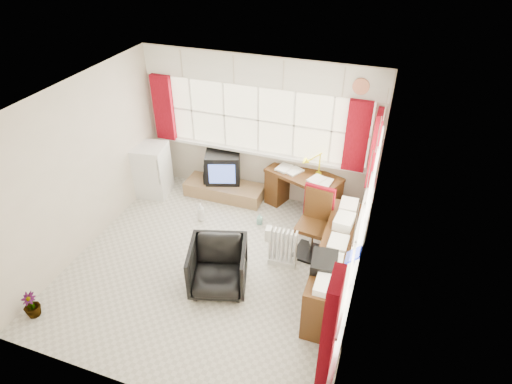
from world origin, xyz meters
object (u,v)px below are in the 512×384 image
office_chair (218,267)px  mini_fridge (152,170)px  radiator (283,250)px  crt_tv (223,166)px  desk (303,190)px  tv_bench (224,190)px  task_chair (315,219)px  desk_lamp (320,159)px  credenza (337,265)px

office_chair → mini_fridge: (-2.03, 1.74, 0.12)m
radiator → crt_tv: (-1.54, 1.48, 0.27)m
desk → tv_bench: size_ratio=0.97×
desk → task_chair: bearing=-66.4°
mini_fridge → radiator: bearing=-20.6°
desk → crt_tv: bearing=177.0°
tv_bench → crt_tv: size_ratio=1.90×
desk_lamp → radiator: (-0.16, -1.49, -0.74)m
office_chair → crt_tv: size_ratio=1.04×
desk → task_chair: (0.42, -0.96, 0.18)m
desk → mini_fridge: (-2.65, -0.38, 0.08)m
desk_lamp → credenza: bearing=-68.8°
desk → tv_bench: (-1.40, -0.08, -0.27)m
desk_lamp → tv_bench: (-1.63, -0.16, -0.86)m
desk → crt_tv: size_ratio=1.84×
tv_bench → mini_fridge: mini_fridge is taller
radiator → desk_lamp: bearing=84.0°
task_chair → crt_tv: task_chair is taller
radiator → credenza: bearing=-13.4°
office_chair → task_chair: bearing=31.2°
task_chair → credenza: 0.80m
task_chair → radiator: (-0.35, -0.45, -0.33)m
task_chair → tv_bench: 2.07m
task_chair → crt_tv: (-1.89, 1.04, -0.05)m
office_chair → radiator: size_ratio=1.26×
radiator → crt_tv: crt_tv is taller
radiator → tv_bench: 1.98m
desk_lamp → credenza: (0.65, -1.68, -0.59)m
task_chair → tv_bench: size_ratio=0.77×
radiator → crt_tv: size_ratio=0.83×
task_chair → mini_fridge: bearing=169.3°
credenza → desk: bearing=118.7°
desk_lamp → radiator: desk_lamp is taller
tv_bench → credenza: bearing=-33.7°
office_chair → radiator: bearing=29.0°
desk_lamp → mini_fridge: desk_lamp is taller
desk_lamp → crt_tv: (-1.70, -0.00, -0.47)m
desk_lamp → task_chair: size_ratio=0.38×
tv_bench → mini_fridge: bearing=-166.4°
office_chair → tv_bench: office_chair is taller
crt_tv → mini_fridge: 1.27m
desk → mini_fridge: bearing=-171.8°
desk → mini_fridge: mini_fridge is taller
office_chair → radiator: (0.69, 0.71, -0.10)m
radiator → credenza: credenza is taller
office_chair → tv_bench: 2.19m
desk → office_chair: bearing=-106.4°
desk → office_chair: desk is taller
desk → desk_lamp: (0.22, 0.08, 0.60)m
desk_lamp → task_chair: bearing=-79.4°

